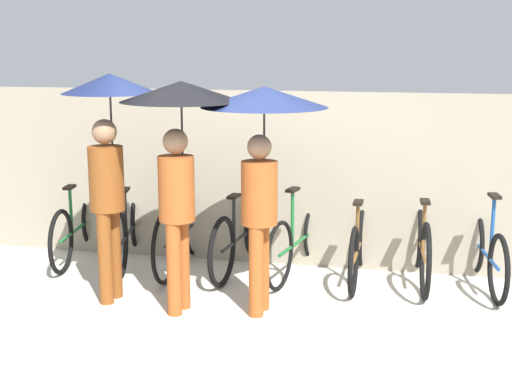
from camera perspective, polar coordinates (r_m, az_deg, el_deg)
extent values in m
plane|color=beige|center=(5.95, -2.47, -11.82)|extent=(30.00, 30.00, 0.00)
cube|color=gray|center=(7.72, 1.58, 1.09)|extent=(12.38, 0.12, 1.88)
torus|color=black|center=(8.72, -12.99, -1.98)|extent=(0.14, 0.69, 0.69)
torus|color=black|center=(7.74, -15.33, -3.86)|extent=(0.14, 0.69, 0.69)
cylinder|color=#19662D|center=(8.23, -14.09, -2.86)|extent=(0.18, 1.06, 0.04)
cylinder|color=#19662D|center=(7.99, -14.60, -1.48)|extent=(0.04, 0.04, 0.50)
cube|color=black|center=(7.94, -14.70, 0.38)|extent=(0.12, 0.21, 0.03)
cylinder|color=#19662D|center=(8.64, -13.10, 0.36)|extent=(0.04, 0.04, 0.73)
cylinder|color=#19662D|center=(8.57, -13.22, 2.74)|extent=(0.44, 0.09, 0.03)
torus|color=black|center=(8.46, -9.47, -2.21)|extent=(0.20, 0.69, 0.70)
torus|color=black|center=(7.44, -10.83, -4.23)|extent=(0.20, 0.69, 0.70)
cylinder|color=black|center=(7.95, -10.10, -3.16)|extent=(0.26, 1.06, 0.04)
cylinder|color=black|center=(7.71, -10.41, -1.74)|extent=(0.04, 0.04, 0.50)
cube|color=black|center=(7.65, -10.49, 0.18)|extent=(0.13, 0.21, 0.03)
cylinder|color=black|center=(8.39, -9.54, -0.11)|extent=(0.04, 0.04, 0.63)
cylinder|color=black|center=(8.33, -9.62, 2.02)|extent=(0.44, 0.12, 0.03)
torus|color=black|center=(8.15, -4.81, -2.40)|extent=(0.05, 0.76, 0.76)
torus|color=black|center=(7.21, -7.24, -4.38)|extent=(0.05, 0.76, 0.76)
cylinder|color=black|center=(7.68, -5.95, -3.33)|extent=(0.04, 1.03, 0.04)
cylinder|color=black|center=(7.45, -6.43, -1.84)|extent=(0.04, 0.04, 0.50)
cube|color=black|center=(7.39, -6.47, 0.14)|extent=(0.09, 0.20, 0.03)
cylinder|color=black|center=(8.08, -4.85, -0.38)|extent=(0.04, 0.04, 0.59)
cylinder|color=black|center=(8.02, -4.88, 1.67)|extent=(0.44, 0.03, 0.03)
torus|color=black|center=(8.07, -0.02, -2.67)|extent=(0.12, 0.72, 0.71)
torus|color=black|center=(7.08, -2.73, -4.80)|extent=(0.12, 0.72, 0.71)
cylinder|color=black|center=(7.57, -1.29, -3.67)|extent=(0.14, 1.09, 0.04)
cylinder|color=black|center=(7.34, -1.78, -2.27)|extent=(0.04, 0.04, 0.47)
cube|color=black|center=(7.28, -1.79, -0.34)|extent=(0.11, 0.21, 0.03)
cylinder|color=black|center=(8.00, -0.02, -0.57)|extent=(0.04, 0.04, 0.61)
cylinder|color=black|center=(7.94, -0.02, 1.57)|extent=(0.44, 0.07, 0.03)
torus|color=black|center=(7.96, 4.75, -3.00)|extent=(0.17, 0.69, 0.69)
torus|color=black|center=(6.98, 1.89, -5.12)|extent=(0.17, 0.69, 0.69)
cylinder|color=#19662D|center=(7.47, 3.42, -3.99)|extent=(0.24, 1.07, 0.04)
cylinder|color=#19662D|center=(7.22, 2.93, -2.17)|extent=(0.04, 0.04, 0.58)
cube|color=black|center=(7.15, 2.96, 0.19)|extent=(0.13, 0.21, 0.03)
cylinder|color=#19662D|center=(7.89, 4.79, -0.73)|extent=(0.04, 0.04, 0.65)
cylinder|color=#19662D|center=(7.82, 4.83, 1.58)|extent=(0.44, 0.11, 0.03)
torus|color=black|center=(7.82, 8.51, -3.42)|extent=(0.06, 0.68, 0.68)
torus|color=black|center=(6.88, 7.81, -5.55)|extent=(0.06, 0.68, 0.68)
cylinder|color=brown|center=(7.34, 8.18, -4.42)|extent=(0.05, 0.98, 0.04)
cylinder|color=brown|center=(7.11, 8.11, -2.89)|extent=(0.04, 0.04, 0.49)
cube|color=black|center=(7.05, 8.18, -0.84)|extent=(0.09, 0.20, 0.03)
cylinder|color=brown|center=(7.73, 8.59, -0.90)|extent=(0.04, 0.04, 0.71)
cylinder|color=brown|center=(7.66, 8.67, 1.68)|extent=(0.44, 0.04, 0.03)
torus|color=black|center=(7.84, 12.81, -3.31)|extent=(0.10, 0.74, 0.74)
torus|color=black|center=(6.92, 13.40, -5.40)|extent=(0.10, 0.74, 0.74)
cylinder|color=brown|center=(7.38, 13.08, -4.29)|extent=(0.10, 0.97, 0.04)
cylinder|color=brown|center=(7.15, 13.28, -2.78)|extent=(0.04, 0.04, 0.49)
cube|color=black|center=(7.09, 13.38, -0.75)|extent=(0.10, 0.21, 0.03)
cylinder|color=brown|center=(7.77, 12.91, -1.18)|extent=(0.04, 0.04, 0.60)
cylinder|color=brown|center=(7.71, 13.01, 0.98)|extent=(0.44, 0.06, 0.03)
torus|color=black|center=(7.86, 17.13, -3.78)|extent=(0.14, 0.67, 0.67)
torus|color=black|center=(6.97, 18.82, -5.90)|extent=(0.14, 0.67, 0.67)
cylinder|color=#19478C|center=(7.42, 17.92, -4.77)|extent=(0.17, 0.95, 0.04)
cylinder|color=#19478C|center=(7.18, 18.38, -2.81)|extent=(0.04, 0.04, 0.61)
cube|color=black|center=(7.11, 18.55, -0.30)|extent=(0.12, 0.21, 0.03)
cylinder|color=#19478C|center=(7.78, 17.28, -1.41)|extent=(0.04, 0.04, 0.67)
cylinder|color=#19478C|center=(7.72, 17.43, 1.01)|extent=(0.44, 0.09, 0.03)
cylinder|color=brown|center=(6.75, -11.98, -5.20)|extent=(0.13, 0.13, 0.87)
cylinder|color=brown|center=(6.90, -11.27, -4.79)|extent=(0.13, 0.13, 0.87)
cylinder|color=brown|center=(6.65, -11.88, 1.06)|extent=(0.32, 0.32, 0.59)
sphere|color=#997051|center=(6.58, -12.04, 4.74)|extent=(0.23, 0.23, 0.23)
cylinder|color=#332D28|center=(6.71, -11.47, 4.63)|extent=(0.02, 0.02, 0.73)
cone|color=#19234C|center=(6.67, -11.63, 8.51)|extent=(0.88, 0.88, 0.18)
cylinder|color=#9E4C1E|center=(6.38, -6.58, -6.16)|extent=(0.13, 0.13, 0.85)
cylinder|color=#9E4C1E|center=(6.53, -5.90, -5.70)|extent=(0.13, 0.13, 0.85)
cylinder|color=#9E4C1E|center=(6.27, -6.38, 0.27)|extent=(0.32, 0.32, 0.58)
sphere|color=#997051|center=(6.20, -6.47, 4.05)|extent=(0.22, 0.22, 0.22)
cylinder|color=#332D28|center=(6.33, -5.92, 3.97)|extent=(0.02, 0.02, 0.72)
cone|color=black|center=(6.28, -6.01, 8.02)|extent=(1.08, 1.08, 0.18)
cylinder|color=#9E4C1E|center=(6.31, 0.01, -6.40)|extent=(0.13, 0.13, 0.82)
cylinder|color=#9E4C1E|center=(6.47, 0.50, -5.92)|extent=(0.13, 0.13, 0.82)
cylinder|color=#9E4C1E|center=(6.21, 0.27, -0.08)|extent=(0.32, 0.32, 0.56)
sphere|color=#997051|center=(6.14, 0.27, 3.64)|extent=(0.21, 0.21, 0.21)
cylinder|color=#332D28|center=(6.27, 0.66, 3.59)|extent=(0.02, 0.02, 0.70)
cone|color=#19234C|center=(6.22, 0.67, 7.62)|extent=(1.12, 1.12, 0.18)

